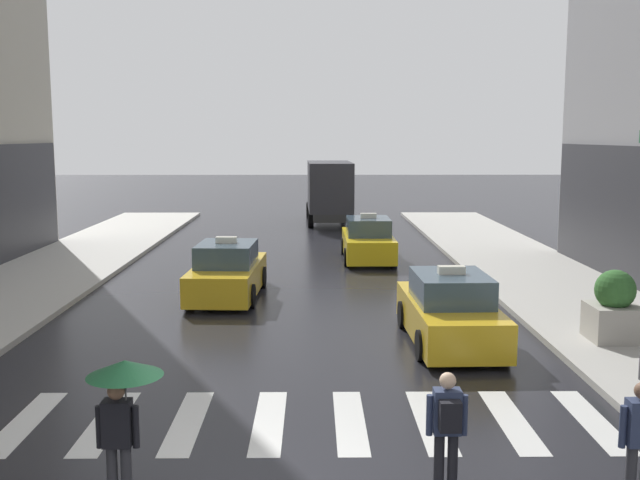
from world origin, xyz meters
name	(u,v)px	position (x,y,z in m)	size (l,w,h in m)	color
crosswalk_markings	(269,421)	(0.00, 3.00, 0.00)	(11.30, 2.80, 0.01)	silver
taxi_lead	(450,312)	(3.86, 7.67, 0.72)	(2.01, 4.58, 1.80)	gold
taxi_second	(227,273)	(-1.78, 12.53, 0.72)	(2.09, 4.61, 1.80)	gold
taxi_third	(368,241)	(2.83, 19.01, 0.72)	(1.93, 4.54, 1.80)	yellow
box_truck	(329,189)	(1.58, 30.55, 1.85)	(2.43, 7.59, 3.35)	#2D2D2D
pedestrian_with_umbrella	(122,393)	(-1.66, 0.19, 1.52)	(0.96, 0.96, 1.94)	#333338
pedestrian_with_backpack	(447,423)	(2.50, 0.51, 0.97)	(0.55, 0.43, 1.65)	black
pedestrian_plain_coat	(640,436)	(4.89, 0.14, 0.94)	(0.55, 0.24, 1.65)	#333338
planter_near_corner	(614,308)	(7.50, 7.35, 0.87)	(1.10, 1.10, 1.60)	#A8A399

